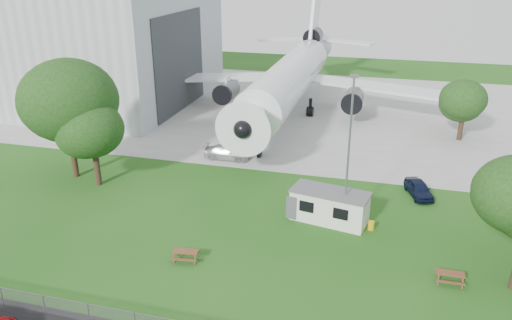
% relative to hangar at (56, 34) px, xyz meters
% --- Properties ---
extents(ground, '(160.00, 160.00, 0.00)m').
position_rel_hangar_xyz_m(ground, '(37.97, -36.00, -9.41)').
color(ground, '#30671F').
extents(concrete_apron, '(120.00, 46.00, 0.03)m').
position_rel_hangar_xyz_m(concrete_apron, '(37.97, 2.00, -9.39)').
color(concrete_apron, '#B7B7B2').
rests_on(concrete_apron, ground).
extents(hangar, '(43.00, 31.00, 18.55)m').
position_rel_hangar_xyz_m(hangar, '(0.00, 0.00, 0.00)').
color(hangar, '#B2B7BC').
rests_on(hangar, ground).
extents(airliner, '(46.36, 47.73, 17.69)m').
position_rel_hangar_xyz_m(airliner, '(35.97, -0.14, -4.14)').
color(airliner, white).
rests_on(airliner, ground).
extents(site_cabin, '(6.95, 3.84, 2.62)m').
position_rel_hangar_xyz_m(site_cabin, '(44.98, -29.61, -8.09)').
color(site_cabin, silver).
rests_on(site_cabin, ground).
extents(picnic_west, '(1.98, 1.72, 0.76)m').
position_rel_hangar_xyz_m(picnic_west, '(35.94, -37.99, -9.41)').
color(picnic_west, brown).
rests_on(picnic_west, ground).
extents(picnic_east, '(1.82, 1.52, 0.76)m').
position_rel_hangar_xyz_m(picnic_east, '(53.71, -35.97, -9.41)').
color(picnic_east, brown).
rests_on(picnic_east, ground).
extents(lamp_mast, '(0.16, 0.16, 12.00)m').
position_rel_hangar_xyz_m(lamp_mast, '(46.17, -29.80, -3.41)').
color(lamp_mast, slate).
rests_on(lamp_mast, ground).
extents(tree_west_big, '(9.49, 9.49, 12.07)m').
position_rel_hangar_xyz_m(tree_west_big, '(19.91, -27.07, -2.09)').
color(tree_west_big, '#382619').
rests_on(tree_west_big, ground).
extents(tree_west_small, '(6.95, 6.95, 8.99)m').
position_rel_hangar_xyz_m(tree_west_small, '(23.09, -28.22, -3.90)').
color(tree_west_small, '#382619').
rests_on(tree_west_small, ground).
extents(tree_far_apron, '(5.39, 5.39, 7.11)m').
position_rel_hangar_xyz_m(tree_far_apron, '(57.28, -6.18, -5.01)').
color(tree_far_apron, '#382619').
rests_on(tree_far_apron, ground).
extents(car_ne_hatch, '(2.87, 4.42, 1.40)m').
position_rel_hangar_xyz_m(car_ne_hatch, '(52.15, -23.01, -8.71)').
color(car_ne_hatch, black).
rests_on(car_ne_hatch, ground).
extents(car_ne_sedan, '(1.76, 4.39, 1.42)m').
position_rel_hangar_xyz_m(car_ne_sedan, '(59.14, -24.15, -8.70)').
color(car_ne_sedan, maroon).
rests_on(car_ne_sedan, ground).
extents(car_apron_van, '(4.92, 2.09, 1.41)m').
position_rel_hangar_xyz_m(car_apron_van, '(32.77, -18.92, -8.70)').
color(car_apron_van, silver).
rests_on(car_apron_van, ground).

